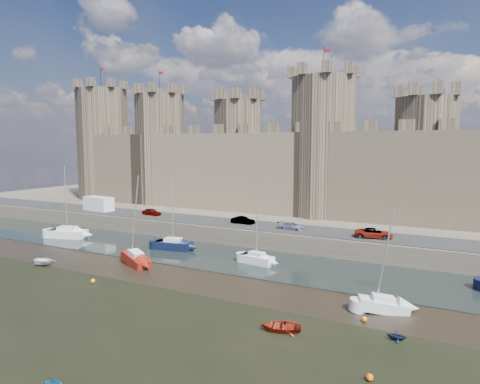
% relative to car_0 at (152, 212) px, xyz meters
% --- Properties ---
extents(ground, '(160.00, 160.00, 0.00)m').
position_rel_car_0_xyz_m(ground, '(23.18, -33.96, -3.11)').
color(ground, black).
rests_on(ground, ground).
extents(seaweed_patch, '(70.00, 34.00, 0.01)m').
position_rel_car_0_xyz_m(seaweed_patch, '(23.18, -39.96, -3.11)').
color(seaweed_patch, black).
rests_on(seaweed_patch, ground).
extents(water_channel, '(160.00, 12.00, 0.08)m').
position_rel_car_0_xyz_m(water_channel, '(23.18, -9.96, -3.07)').
color(water_channel, black).
rests_on(water_channel, ground).
extents(quay, '(160.00, 60.00, 2.50)m').
position_rel_car_0_xyz_m(quay, '(23.18, 26.04, -1.86)').
color(quay, '#4C443A').
rests_on(quay, ground).
extents(road, '(160.00, 7.00, 0.10)m').
position_rel_car_0_xyz_m(road, '(23.18, 0.04, -0.56)').
color(road, black).
rests_on(road, quay).
extents(castle, '(108.50, 11.00, 29.00)m').
position_rel_car_0_xyz_m(castle, '(22.55, 14.04, 8.56)').
color(castle, '#42382B').
rests_on(castle, quay).
extents(car_0, '(3.74, 1.88, 1.22)m').
position_rel_car_0_xyz_m(car_0, '(0.00, 0.00, 0.00)').
color(car_0, gray).
rests_on(car_0, quay).
extents(car_1, '(3.61, 1.33, 1.18)m').
position_rel_car_0_xyz_m(car_1, '(17.36, 0.09, -0.02)').
color(car_1, gray).
rests_on(car_1, quay).
extents(car_2, '(3.82, 1.73, 1.09)m').
position_rel_car_0_xyz_m(car_2, '(25.38, -0.55, -0.07)').
color(car_2, gray).
rests_on(car_2, quay).
extents(car_3, '(5.04, 2.95, 1.32)m').
position_rel_car_0_xyz_m(car_3, '(36.76, -0.83, 0.05)').
color(car_3, gray).
rests_on(car_3, quay).
extents(van, '(6.13, 3.07, 2.57)m').
position_rel_car_0_xyz_m(van, '(-11.74, -0.46, 0.67)').
color(van, silver).
rests_on(van, quay).
extents(sailboat_0, '(6.36, 3.89, 11.12)m').
position_rel_car_0_xyz_m(sailboat_0, '(-7.58, -11.08, -2.26)').
color(sailboat_0, silver).
rests_on(sailboat_0, ground).
extents(sailboat_1, '(5.40, 2.78, 10.32)m').
position_rel_car_0_xyz_m(sailboat_1, '(11.61, -9.67, -2.30)').
color(sailboat_1, black).
rests_on(sailboat_1, ground).
extents(sailboat_2, '(4.44, 2.24, 9.16)m').
position_rel_car_0_xyz_m(sailboat_2, '(24.80, -10.65, -2.35)').
color(sailboat_2, silver).
rests_on(sailboat_2, ground).
extents(sailboat_4, '(5.01, 3.57, 10.93)m').
position_rel_car_0_xyz_m(sailboat_4, '(12.11, -17.79, -2.32)').
color(sailboat_4, maroon).
rests_on(sailboat_4, ground).
extents(sailboat_5, '(4.54, 3.09, 9.13)m').
position_rel_car_0_xyz_m(sailboat_5, '(40.93, -19.00, -2.44)').
color(sailboat_5, silver).
rests_on(sailboat_5, ground).
extents(dinghy_1, '(1.55, 1.42, 0.70)m').
position_rel_car_0_xyz_m(dinghy_1, '(25.40, -40.37, -2.76)').
color(dinghy_1, '#155690').
rests_on(dinghy_1, ground).
extents(dinghy_4, '(3.75, 3.22, 0.65)m').
position_rel_car_0_xyz_m(dinghy_4, '(34.48, -26.72, -2.78)').
color(dinghy_4, maroon).
rests_on(dinghy_4, ground).
extents(dinghy_6, '(4.42, 3.75, 0.78)m').
position_rel_car_0_xyz_m(dinghy_6, '(1.55, -22.72, -2.72)').
color(dinghy_6, silver).
rests_on(dinghy_6, ground).
extents(dinghy_7, '(1.61, 1.45, 0.74)m').
position_rel_car_0_xyz_m(dinghy_7, '(42.75, -24.23, -2.74)').
color(dinghy_7, '#0E1B32').
rests_on(dinghy_7, ground).
extents(buoy_1, '(0.49, 0.49, 0.49)m').
position_rel_car_0_xyz_m(buoy_1, '(12.61, -25.10, -2.87)').
color(buoy_1, orange).
rests_on(buoy_1, ground).
extents(buoy_3, '(0.48, 0.48, 0.48)m').
position_rel_car_0_xyz_m(buoy_3, '(39.92, -21.96, -2.87)').
color(buoy_3, orange).
rests_on(buoy_3, ground).
extents(buoy_5, '(0.47, 0.47, 0.47)m').
position_rel_car_0_xyz_m(buoy_5, '(42.04, -30.78, -2.88)').
color(buoy_5, '#F1520A').
rests_on(buoy_5, ground).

